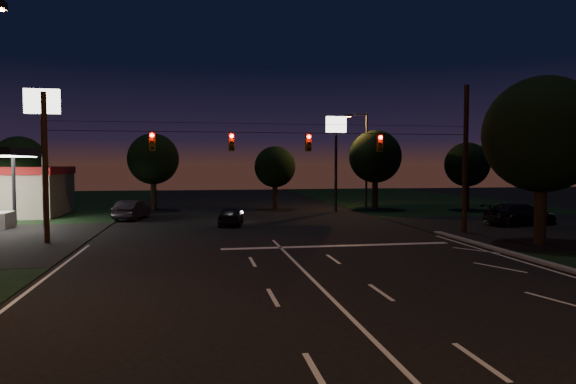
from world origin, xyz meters
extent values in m
plane|color=black|center=(0.00, 0.00, 0.00)|extent=(140.00, 140.00, 0.00)
cube|color=black|center=(20.00, 16.00, 0.00)|extent=(20.00, 16.00, 0.02)
cube|color=silver|center=(3.00, 11.50, 0.01)|extent=(12.00, 0.50, 0.01)
cylinder|color=black|center=(12.00, 15.00, 0.00)|extent=(0.30, 0.30, 9.00)
cylinder|color=black|center=(-12.00, 15.00, 0.00)|extent=(0.28, 0.28, 8.00)
cylinder|color=black|center=(0.00, 15.00, 6.00)|extent=(24.00, 0.03, 0.03)
cylinder|color=black|center=(0.00, 15.00, 6.50)|extent=(24.00, 0.02, 0.02)
cube|color=#3F3307|center=(-6.50, 15.00, 5.45)|extent=(0.32, 0.26, 1.00)
sphere|color=#FF0705|center=(-6.50, 14.84, 5.78)|extent=(0.22, 0.22, 0.22)
sphere|color=black|center=(-6.50, 14.84, 5.45)|extent=(0.20, 0.20, 0.20)
sphere|color=black|center=(-6.50, 14.84, 5.12)|extent=(0.20, 0.20, 0.20)
cube|color=#3F3307|center=(-2.20, 15.00, 5.45)|extent=(0.32, 0.26, 1.00)
sphere|color=#FF0705|center=(-2.20, 14.84, 5.78)|extent=(0.22, 0.22, 0.22)
sphere|color=black|center=(-2.20, 14.84, 5.45)|extent=(0.20, 0.20, 0.20)
sphere|color=black|center=(-2.20, 14.84, 5.12)|extent=(0.20, 0.20, 0.20)
cube|color=#3F3307|center=(2.20, 15.00, 5.45)|extent=(0.32, 0.26, 1.00)
sphere|color=#FF0705|center=(2.20, 14.84, 5.78)|extent=(0.22, 0.22, 0.22)
sphere|color=black|center=(2.20, 14.84, 5.45)|extent=(0.20, 0.20, 0.20)
sphere|color=black|center=(2.20, 14.84, 5.12)|extent=(0.20, 0.20, 0.20)
cube|color=#3F3307|center=(6.50, 15.00, 5.45)|extent=(0.32, 0.26, 1.00)
sphere|color=#FF0705|center=(6.50, 14.84, 5.78)|extent=(0.22, 0.22, 0.22)
sphere|color=black|center=(6.50, 14.84, 5.45)|extent=(0.20, 0.20, 0.20)
sphere|color=black|center=(6.50, 14.84, 5.12)|extent=(0.20, 0.20, 0.20)
cube|color=gray|center=(-16.50, 22.00, 0.55)|extent=(0.80, 2.00, 1.10)
cylinder|color=black|center=(-16.50, 24.00, 2.40)|extent=(0.24, 0.24, 4.80)
cylinder|color=black|center=(-14.00, 22.00, 3.75)|extent=(0.24, 0.24, 7.50)
cube|color=white|center=(-14.00, 22.00, 8.30)|extent=(2.20, 0.30, 1.60)
cylinder|color=black|center=(8.00, 30.00, 3.50)|extent=(0.24, 0.24, 7.00)
cube|color=white|center=(8.00, 30.00, 7.70)|extent=(1.80, 0.30, 1.40)
cylinder|color=black|center=(11.50, 32.00, 4.50)|extent=(0.20, 0.20, 9.00)
cylinder|color=black|center=(10.60, 32.00, 8.80)|extent=(1.80, 0.12, 0.12)
cube|color=black|center=(9.70, 32.00, 8.70)|extent=(0.60, 0.35, 0.22)
cube|color=orange|center=(9.70, 32.00, 8.58)|extent=(0.45, 0.25, 0.04)
cylinder|color=black|center=(13.50, 10.00, 2.00)|extent=(0.60, 0.60, 4.00)
sphere|color=black|center=(13.50, 10.00, 5.76)|extent=(6.00, 6.00, 6.00)
sphere|color=black|center=(14.10, 10.45, 5.58)|extent=(4.50, 4.50, 4.50)
sphere|color=black|center=(12.90, 10.30, 5.62)|extent=(4.20, 4.20, 4.20)
cylinder|color=black|center=(-18.00, 30.00, 1.50)|extent=(0.49, 0.49, 3.00)
sphere|color=black|center=(-18.00, 30.00, 4.32)|extent=(4.20, 4.20, 4.20)
sphere|color=black|center=(-17.58, 30.32, 4.19)|extent=(3.15, 3.15, 3.15)
sphere|color=black|center=(-18.42, 30.21, 4.23)|extent=(2.94, 2.94, 2.94)
cylinder|color=black|center=(-8.00, 34.00, 1.62)|extent=(0.52, 0.52, 3.25)
sphere|color=black|center=(-8.00, 34.00, 4.68)|extent=(4.60, 4.60, 4.60)
sphere|color=black|center=(-7.54, 34.34, 4.54)|extent=(3.45, 3.45, 3.45)
sphere|color=black|center=(-8.46, 34.23, 4.58)|extent=(3.22, 3.22, 3.22)
cylinder|color=black|center=(3.00, 33.00, 1.38)|extent=(0.47, 0.47, 2.75)
sphere|color=black|center=(3.00, 33.00, 3.96)|extent=(3.80, 3.80, 3.80)
sphere|color=black|center=(3.38, 33.28, 3.85)|extent=(2.85, 2.85, 2.85)
sphere|color=black|center=(2.62, 33.19, 3.87)|extent=(2.66, 2.66, 2.66)
cylinder|color=black|center=(12.00, 31.00, 1.70)|extent=(0.53, 0.53, 3.40)
sphere|color=black|center=(12.00, 31.00, 4.90)|extent=(4.80, 4.80, 4.80)
sphere|color=black|center=(12.48, 31.36, 4.75)|extent=(3.60, 3.60, 3.60)
sphere|color=black|center=(11.52, 31.24, 4.79)|extent=(3.36, 3.36, 3.36)
cylinder|color=black|center=(20.00, 29.00, 1.45)|extent=(0.48, 0.48, 2.90)
sphere|color=black|center=(20.00, 29.00, 4.18)|extent=(4.00, 4.00, 4.00)
sphere|color=black|center=(20.40, 29.30, 4.06)|extent=(3.00, 3.00, 3.00)
sphere|color=black|center=(19.60, 29.20, 4.09)|extent=(2.80, 2.80, 2.80)
imported|color=black|center=(-1.85, 21.39, 0.65)|extent=(2.14, 4.03, 1.31)
imported|color=black|center=(-9.00, 26.49, 0.74)|extent=(2.47, 4.69, 1.47)
imported|color=black|center=(17.79, 17.91, 0.77)|extent=(5.61, 3.08, 1.54)
camera|label=1|loc=(-4.15, -13.89, 4.23)|focal=32.00mm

